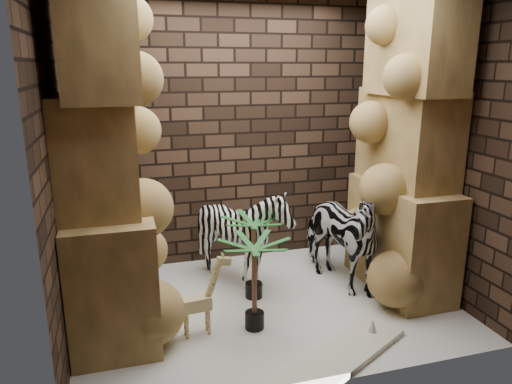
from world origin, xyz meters
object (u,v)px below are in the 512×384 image
object	(u,v)px
giraffe_toy	(196,296)
zebra_left	(243,240)
palm_back	(255,284)
palm_front	(254,257)
surfboard	(336,361)
zebra_right	(336,228)

from	to	relation	value
giraffe_toy	zebra_left	bearing A→B (deg)	47.79
zebra_left	palm_back	distance (m)	0.89
zebra_left	palm_front	distance (m)	0.33
palm_back	surfboard	bearing A→B (deg)	-55.40
zebra_right	palm_front	distance (m)	0.91
giraffe_toy	surfboard	xyz separation A→B (m)	(0.97, -0.71, -0.34)
zebra_right	palm_front	size ratio (longest dim) A/B	1.49
giraffe_toy	palm_back	size ratio (longest dim) A/B	0.88
palm_front	palm_back	distance (m)	0.58
zebra_right	palm_back	world-z (taller)	zebra_right
zebra_left	palm_front	xyz separation A→B (m)	(0.02, -0.32, -0.06)
palm_front	surfboard	xyz separation A→B (m)	(0.31, -1.23, -0.40)
zebra_right	surfboard	world-z (taller)	zebra_right
zebra_right	surfboard	xyz separation A→B (m)	(-0.57, -1.25, -0.62)
zebra_left	giraffe_toy	xyz separation A→B (m)	(-0.63, -0.85, -0.12)
zebra_right	zebra_left	distance (m)	0.97
palm_front	surfboard	size ratio (longest dim) A/B	0.57
zebra_right	zebra_left	bearing A→B (deg)	147.90
giraffe_toy	palm_front	bearing A→B (deg)	33.20
giraffe_toy	palm_back	bearing A→B (deg)	-9.32
giraffe_toy	palm_front	world-z (taller)	palm_front
zebra_left	palm_back	bearing A→B (deg)	-93.70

